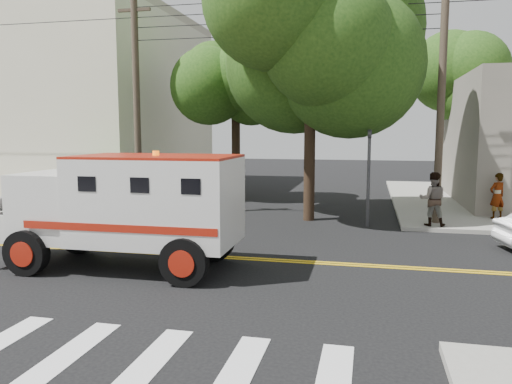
# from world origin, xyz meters

# --- Properties ---
(ground) EXTENTS (100.00, 100.00, 0.00)m
(ground) POSITION_xyz_m (0.00, 0.00, 0.00)
(ground) COLOR black
(ground) RESTS_ON ground
(sidewalk_nw) EXTENTS (17.00, 17.00, 0.15)m
(sidewalk_nw) POSITION_xyz_m (-13.50, 13.50, 0.07)
(sidewalk_nw) COLOR gray
(sidewalk_nw) RESTS_ON ground
(building_left) EXTENTS (16.00, 14.00, 10.00)m
(building_left) POSITION_xyz_m (-15.50, 15.00, 5.15)
(building_left) COLOR beige
(building_left) RESTS_ON sidewalk_nw
(utility_pole_left) EXTENTS (0.28, 0.28, 9.00)m
(utility_pole_left) POSITION_xyz_m (-5.60, 6.00, 4.50)
(utility_pole_left) COLOR #382D23
(utility_pole_left) RESTS_ON ground
(utility_pole_right) EXTENTS (0.28, 0.28, 9.00)m
(utility_pole_right) POSITION_xyz_m (6.30, 6.20, 4.50)
(utility_pole_right) COLOR #382D23
(utility_pole_right) RESTS_ON ground
(tree_main) EXTENTS (6.08, 5.70, 9.85)m
(tree_main) POSITION_xyz_m (1.94, 6.21, 7.20)
(tree_main) COLOR black
(tree_main) RESTS_ON ground
(tree_left) EXTENTS (4.48, 4.20, 7.70)m
(tree_left) POSITION_xyz_m (-2.68, 11.79, 5.73)
(tree_left) COLOR black
(tree_left) RESTS_ON ground
(tree_right) EXTENTS (4.80, 4.50, 8.20)m
(tree_right) POSITION_xyz_m (8.84, 15.77, 6.09)
(tree_right) COLOR black
(tree_right) RESTS_ON ground
(traffic_signal) EXTENTS (0.15, 0.18, 3.60)m
(traffic_signal) POSITION_xyz_m (3.80, 5.60, 2.23)
(traffic_signal) COLOR #3F3F42
(traffic_signal) RESTS_ON ground
(accessibility_sign) EXTENTS (0.45, 0.10, 2.02)m
(accessibility_sign) POSITION_xyz_m (-6.20, 6.17, 1.37)
(accessibility_sign) COLOR #3F3F42
(accessibility_sign) RESTS_ON ground
(palm_planter) EXTENTS (3.52, 2.63, 2.36)m
(palm_planter) POSITION_xyz_m (-7.44, 6.62, 1.65)
(palm_planter) COLOR #1E3314
(palm_planter) RESTS_ON sidewalk_nw
(armored_truck) EXTENTS (6.49, 2.67, 2.94)m
(armored_truck) POSITION_xyz_m (-2.25, -1.58, 1.67)
(armored_truck) COLOR silver
(armored_truck) RESTS_ON ground
(pedestrian_a) EXTENTS (0.78, 0.69, 1.79)m
(pedestrian_a) POSITION_xyz_m (8.70, 7.61, 1.05)
(pedestrian_a) COLOR gray
(pedestrian_a) RESTS_ON sidewalk_ne
(pedestrian_b) EXTENTS (0.98, 0.79, 1.94)m
(pedestrian_b) POSITION_xyz_m (6.07, 5.50, 1.12)
(pedestrian_b) COLOR gray
(pedestrian_b) RESTS_ON sidewalk_ne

